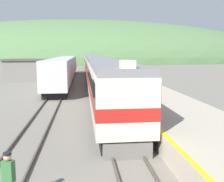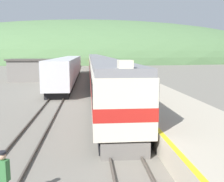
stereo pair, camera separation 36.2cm
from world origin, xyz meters
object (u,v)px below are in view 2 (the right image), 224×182
(carriage_fourth, at_px, (94,60))
(siding_train, at_px, (69,69))
(carriage_third, at_px, (95,63))
(carriage_fifth, at_px, (93,59))
(track_worker, at_px, (3,175))
(carriage_second, at_px, (99,69))
(express_train_lead_car, at_px, (109,85))

(carriage_fourth, height_order, siding_train, carriage_fourth)
(carriage_third, distance_m, carriage_fifth, 41.12)
(siding_train, bearing_deg, track_worker, -88.96)
(carriage_fourth, relative_size, track_worker, 10.81)
(carriage_fourth, bearing_deg, carriage_fifth, 90.00)
(carriage_fourth, xyz_separation_m, siding_train, (-4.95, -38.29, -0.20))
(carriage_fifth, relative_size, siding_train, 0.53)
(carriage_third, bearing_deg, carriage_fifth, 90.00)
(carriage_second, height_order, siding_train, carriage_second)
(carriage_second, xyz_separation_m, carriage_third, (0.00, 20.56, 0.00))
(siding_train, relative_size, track_worker, 20.42)
(track_worker, bearing_deg, carriage_fourth, 86.72)
(express_train_lead_car, height_order, carriage_fifth, express_train_lead_car)
(express_train_lead_car, distance_m, carriage_fourth, 62.00)
(carriage_fourth, xyz_separation_m, track_worker, (-4.29, -74.89, -1.19))
(carriage_third, height_order, siding_train, carriage_third)
(carriage_second, height_order, carriage_fifth, same)
(carriage_second, distance_m, carriage_fourth, 41.12)
(express_train_lead_car, relative_size, carriage_fourth, 1.01)
(express_train_lead_car, xyz_separation_m, carriage_fourth, (0.00, 62.00, -0.01))
(carriage_second, xyz_separation_m, carriage_fifth, (0.00, 61.68, 0.00))
(carriage_second, bearing_deg, carriage_third, 90.00)
(carriage_second, relative_size, carriage_third, 1.00)
(carriage_third, bearing_deg, carriage_fourth, 90.00)
(carriage_fifth, bearing_deg, carriage_third, -90.00)
(express_train_lead_car, height_order, carriage_third, express_train_lead_car)
(express_train_lead_car, xyz_separation_m, siding_train, (-4.95, 23.71, -0.21))
(carriage_third, xyz_separation_m, track_worker, (-4.29, -54.33, -1.19))
(express_train_lead_car, height_order, carriage_fourth, express_train_lead_car)
(carriage_third, xyz_separation_m, carriage_fourth, (0.00, 20.56, 0.00))
(express_train_lead_car, distance_m, track_worker, 13.64)
(siding_train, bearing_deg, carriage_third, 74.40)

